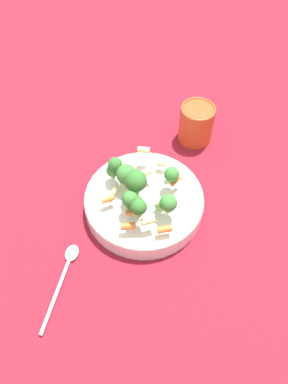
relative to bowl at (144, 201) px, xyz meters
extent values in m
plane|color=maroon|center=(0.00, 0.00, -0.02)|extent=(3.00, 3.00, 0.00)
cylinder|color=white|center=(0.00, 0.00, -0.01)|extent=(0.24, 0.24, 0.04)
torus|color=white|center=(0.00, 0.00, 0.01)|extent=(0.24, 0.24, 0.01)
cylinder|color=#8CB766|center=(0.00, -0.04, 0.03)|extent=(0.01, 0.01, 0.02)
sphere|color=#33722D|center=(0.00, -0.04, 0.05)|extent=(0.03, 0.03, 0.03)
cylinder|color=#8CB766|center=(-0.08, 0.01, 0.03)|extent=(0.01, 0.01, 0.01)
sphere|color=#479342|center=(-0.08, 0.01, 0.04)|extent=(0.03, 0.03, 0.03)
cylinder|color=#8CB766|center=(-0.04, 0.01, 0.03)|extent=(0.01, 0.01, 0.02)
sphere|color=#3D8438|center=(-0.04, 0.01, 0.06)|extent=(0.04, 0.04, 0.04)
cylinder|color=#8CB766|center=(-0.01, -0.01, 0.05)|extent=(0.02, 0.02, 0.02)
sphere|color=#33722D|center=(-0.01, -0.01, 0.08)|extent=(0.04, 0.04, 0.04)
cylinder|color=#8CB766|center=(-0.01, -0.04, 0.04)|extent=(0.01, 0.01, 0.01)
sphere|color=#3D8438|center=(-0.01, -0.04, 0.06)|extent=(0.03, 0.03, 0.03)
cylinder|color=#8CB766|center=(0.04, 0.05, 0.04)|extent=(0.01, 0.01, 0.01)
sphere|color=#3D8438|center=(0.04, 0.05, 0.06)|extent=(0.03, 0.03, 0.03)
cylinder|color=#8CB766|center=(0.06, -0.02, 0.04)|extent=(0.01, 0.01, 0.01)
sphere|color=#3D8438|center=(0.06, -0.02, 0.06)|extent=(0.03, 0.03, 0.03)
cylinder|color=#8CB766|center=(0.02, -0.06, 0.05)|extent=(0.01, 0.01, 0.02)
sphere|color=#33722D|center=(0.02, -0.06, 0.07)|extent=(0.03, 0.03, 0.03)
cylinder|color=#8CB766|center=(-0.07, 0.01, 0.04)|extent=(0.01, 0.01, 0.02)
sphere|color=#33722D|center=(-0.07, 0.01, 0.06)|extent=(0.03, 0.03, 0.03)
cylinder|color=beige|center=(0.00, 0.08, 0.03)|extent=(0.02, 0.02, 0.01)
cylinder|color=orange|center=(-0.06, 0.03, 0.03)|extent=(0.01, 0.02, 0.01)
cylinder|color=beige|center=(-0.04, 0.02, 0.06)|extent=(0.02, 0.03, 0.01)
cylinder|color=beige|center=(-0.05, 0.02, 0.06)|extent=(0.03, 0.02, 0.01)
cylinder|color=orange|center=(0.07, -0.06, 0.03)|extent=(0.03, 0.03, 0.01)
cylinder|color=orange|center=(0.01, -0.09, 0.04)|extent=(0.03, 0.03, 0.01)
cylinder|color=beige|center=(-0.04, 0.08, 0.06)|extent=(0.03, 0.02, 0.01)
cylinder|color=orange|center=(-0.05, -0.05, 0.04)|extent=(0.02, 0.03, 0.01)
cylinder|color=beige|center=(-0.06, -0.02, 0.03)|extent=(0.01, 0.03, 0.01)
cylinder|color=orange|center=(0.00, -0.06, 0.04)|extent=(0.02, 0.02, 0.01)
cylinder|color=orange|center=(0.05, 0.05, 0.04)|extent=(0.02, 0.03, 0.01)
cylinder|color=beige|center=(-0.02, 0.04, 0.05)|extent=(0.03, 0.03, 0.01)
cylinder|color=#729E4C|center=(0.03, 0.07, 0.04)|extent=(0.02, 0.02, 0.01)
cylinder|color=#729E4C|center=(0.04, -0.01, 0.03)|extent=(0.02, 0.03, 0.01)
cylinder|color=#729E4C|center=(0.05, -0.02, 0.04)|extent=(0.02, 0.02, 0.01)
cylinder|color=beige|center=(0.04, -0.07, 0.05)|extent=(0.03, 0.03, 0.01)
cylinder|color=#CC4C23|center=(0.02, 0.24, 0.02)|extent=(0.08, 0.08, 0.09)
torus|color=#CC4C23|center=(0.02, 0.24, 0.07)|extent=(0.08, 0.08, 0.01)
cylinder|color=silver|center=(-0.06, -0.25, -0.02)|extent=(0.04, 0.14, 0.01)
ellipsoid|color=silver|center=(-0.08, -0.16, -0.02)|extent=(0.03, 0.04, 0.01)
camera|label=1|loc=(0.20, -0.39, 0.63)|focal=35.00mm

